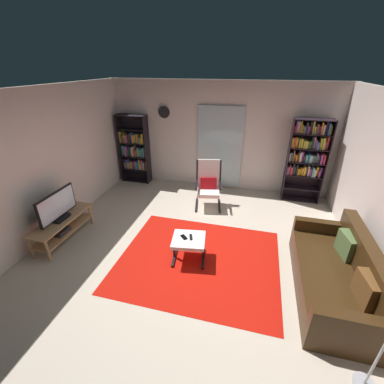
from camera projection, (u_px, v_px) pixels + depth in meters
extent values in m
plane|color=beige|center=(189.00, 255.00, 4.35)|extent=(7.02, 7.02, 0.00)
cube|color=silver|center=(219.00, 137.00, 6.28)|extent=(5.60, 0.06, 2.60)
cube|color=silver|center=(36.00, 169.00, 4.37)|extent=(0.06, 6.00, 2.60)
cube|color=silver|center=(220.00, 148.00, 6.32)|extent=(1.10, 0.01, 2.00)
cube|color=red|center=(199.00, 259.00, 4.25)|extent=(2.58, 2.18, 0.01)
cube|color=tan|center=(61.00, 219.00, 4.56)|extent=(0.44, 1.27, 0.02)
cube|color=tan|center=(64.00, 230.00, 4.67)|extent=(0.40, 1.21, 0.02)
cylinder|color=tan|center=(48.00, 251.00, 4.12)|extent=(0.05, 0.05, 0.42)
cylinder|color=tan|center=(91.00, 214.00, 5.13)|extent=(0.05, 0.05, 0.42)
cylinder|color=tan|center=(30.00, 248.00, 4.20)|extent=(0.05, 0.05, 0.42)
cylinder|color=tan|center=(76.00, 212.00, 5.21)|extent=(0.05, 0.05, 0.42)
cube|color=#28282D|center=(59.00, 231.00, 4.56)|extent=(0.26, 0.28, 0.07)
cube|color=black|center=(60.00, 218.00, 4.55)|extent=(0.20, 0.32, 0.05)
cube|color=black|center=(57.00, 205.00, 4.43)|extent=(0.04, 0.86, 0.47)
cube|color=silver|center=(58.00, 205.00, 4.43)|extent=(0.01, 0.81, 0.42)
cube|color=black|center=(121.00, 148.00, 6.82)|extent=(0.02, 0.30, 1.78)
cube|color=black|center=(147.00, 151.00, 6.65)|extent=(0.02, 0.30, 1.78)
cube|color=black|center=(137.00, 148.00, 6.85)|extent=(0.76, 0.02, 1.78)
cube|color=black|center=(137.00, 180.00, 7.12)|extent=(0.73, 0.28, 0.02)
cube|color=black|center=(136.00, 169.00, 6.97)|extent=(0.73, 0.28, 0.02)
cube|color=black|center=(135.00, 156.00, 6.81)|extent=(0.73, 0.28, 0.02)
cube|color=black|center=(134.00, 143.00, 6.65)|extent=(0.73, 0.28, 0.02)
cube|color=black|center=(132.00, 129.00, 6.49)|extent=(0.73, 0.28, 0.02)
cube|color=black|center=(131.00, 115.00, 6.34)|extent=(0.73, 0.28, 0.02)
cube|color=#2F1922|center=(125.00, 163.00, 7.00)|extent=(0.04, 0.16, 0.25)
cube|color=brown|center=(126.00, 165.00, 6.98)|extent=(0.04, 0.17, 0.17)
cube|color=#3C56AC|center=(128.00, 164.00, 6.98)|extent=(0.04, 0.17, 0.23)
cube|color=orange|center=(129.00, 165.00, 6.96)|extent=(0.02, 0.18, 0.17)
cube|color=#5B8E92|center=(131.00, 165.00, 6.97)|extent=(0.04, 0.14, 0.17)
cube|color=orange|center=(133.00, 165.00, 6.96)|extent=(0.04, 0.14, 0.18)
cube|color=#943484|center=(133.00, 165.00, 6.92)|extent=(0.02, 0.11, 0.21)
cube|color=#A04094|center=(135.00, 164.00, 6.94)|extent=(0.04, 0.11, 0.21)
cube|color=brown|center=(136.00, 165.00, 6.91)|extent=(0.02, 0.19, 0.19)
cube|color=#2B68AE|center=(138.00, 165.00, 6.91)|extent=(0.04, 0.23, 0.22)
cube|color=#318C51|center=(139.00, 165.00, 6.91)|extent=(0.02, 0.15, 0.18)
cube|color=gold|center=(140.00, 164.00, 6.89)|extent=(0.04, 0.16, 0.27)
cube|color=gold|center=(142.00, 166.00, 6.91)|extent=(0.02, 0.21, 0.16)
cube|color=#9B4490|center=(143.00, 164.00, 6.87)|extent=(0.04, 0.18, 0.26)
cube|color=beige|center=(145.00, 165.00, 6.88)|extent=(0.04, 0.18, 0.20)
cube|color=#292F1D|center=(146.00, 166.00, 6.86)|extent=(0.03, 0.21, 0.17)
cube|color=#BF3A23|center=(147.00, 165.00, 6.84)|extent=(0.03, 0.17, 0.23)
cube|color=teal|center=(123.00, 150.00, 6.83)|extent=(0.04, 0.10, 0.25)
cube|color=#5A87A4|center=(125.00, 151.00, 6.84)|extent=(0.04, 0.11, 0.19)
cube|color=#3A8751|center=(126.00, 150.00, 6.80)|extent=(0.03, 0.18, 0.27)
cube|color=purple|center=(127.00, 151.00, 6.79)|extent=(0.03, 0.22, 0.25)
cube|color=#328841|center=(129.00, 153.00, 6.80)|extent=(0.03, 0.12, 0.16)
cube|color=#202230|center=(130.00, 150.00, 6.79)|extent=(0.02, 0.14, 0.26)
cube|color=teal|center=(132.00, 151.00, 6.77)|extent=(0.04, 0.10, 0.22)
cube|color=#A59727|center=(133.00, 153.00, 6.78)|extent=(0.02, 0.11, 0.17)
cube|color=beige|center=(134.00, 151.00, 6.75)|extent=(0.02, 0.21, 0.26)
cube|color=#C23A30|center=(135.00, 152.00, 6.76)|extent=(0.02, 0.24, 0.20)
cube|color=orange|center=(136.00, 153.00, 6.76)|extent=(0.02, 0.11, 0.16)
cube|color=#2C66A2|center=(138.00, 152.00, 6.76)|extent=(0.04, 0.12, 0.19)
cube|color=teal|center=(139.00, 152.00, 6.74)|extent=(0.03, 0.19, 0.24)
cube|color=olive|center=(140.00, 153.00, 6.72)|extent=(0.03, 0.12, 0.18)
cube|color=#539DA4|center=(141.00, 152.00, 6.72)|extent=(0.04, 0.10, 0.21)
cube|color=teal|center=(143.00, 152.00, 6.71)|extent=(0.03, 0.20, 0.21)
cube|color=#589E8E|center=(144.00, 152.00, 6.68)|extent=(0.03, 0.13, 0.25)
cube|color=gold|center=(146.00, 152.00, 6.69)|extent=(0.04, 0.11, 0.24)
cube|color=#A89F39|center=(122.00, 137.00, 6.67)|extent=(0.03, 0.21, 0.27)
cube|color=brown|center=(123.00, 139.00, 6.66)|extent=(0.04, 0.18, 0.17)
cube|color=brown|center=(124.00, 138.00, 6.67)|extent=(0.02, 0.13, 0.18)
cube|color=gold|center=(125.00, 137.00, 6.64)|extent=(0.02, 0.13, 0.24)
cube|color=#903494|center=(126.00, 139.00, 6.66)|extent=(0.02, 0.21, 0.15)
cube|color=olive|center=(127.00, 138.00, 6.65)|extent=(0.04, 0.23, 0.19)
cube|color=#903F8A|center=(128.00, 138.00, 6.61)|extent=(0.02, 0.20, 0.21)
cube|color=#C73835|center=(130.00, 138.00, 6.61)|extent=(0.02, 0.12, 0.22)
cube|color=black|center=(131.00, 138.00, 6.60)|extent=(0.04, 0.24, 0.26)
cube|color=#366CAB|center=(133.00, 138.00, 6.61)|extent=(0.02, 0.18, 0.25)
cube|color=orange|center=(134.00, 139.00, 6.60)|extent=(0.03, 0.17, 0.21)
cube|color=orange|center=(135.00, 139.00, 6.60)|extent=(0.04, 0.12, 0.21)
cube|color=#569493|center=(137.00, 138.00, 6.59)|extent=(0.03, 0.11, 0.24)
cube|color=#AA9937|center=(138.00, 138.00, 6.58)|extent=(0.04, 0.16, 0.23)
cube|color=#BF3B24|center=(139.00, 140.00, 6.56)|extent=(0.02, 0.16, 0.19)
cube|color=#2F7D46|center=(141.00, 140.00, 6.58)|extent=(0.03, 0.24, 0.17)
cube|color=#A38D34|center=(142.00, 140.00, 6.56)|extent=(0.03, 0.20, 0.15)
cube|color=gold|center=(143.00, 138.00, 6.53)|extent=(0.04, 0.18, 0.26)
cube|color=black|center=(287.00, 160.00, 5.81)|extent=(0.02, 0.30, 1.89)
cube|color=black|center=(325.00, 164.00, 5.63)|extent=(0.02, 0.30, 1.89)
cube|color=black|center=(305.00, 160.00, 5.84)|extent=(0.81, 0.02, 1.89)
cube|color=black|center=(298.00, 199.00, 6.14)|extent=(0.78, 0.28, 0.02)
cube|color=black|center=(301.00, 187.00, 6.00)|extent=(0.78, 0.28, 0.02)
cube|color=black|center=(303.00, 175.00, 5.86)|extent=(0.78, 0.28, 0.02)
cube|color=black|center=(306.00, 162.00, 5.72)|extent=(0.78, 0.28, 0.02)
cube|color=black|center=(309.00, 148.00, 5.58)|extent=(0.78, 0.28, 0.02)
cube|color=black|center=(312.00, 134.00, 5.44)|extent=(0.78, 0.28, 0.02)
cube|color=black|center=(315.00, 119.00, 5.30)|extent=(0.78, 0.28, 0.02)
cube|color=#8B438E|center=(288.00, 170.00, 5.88)|extent=(0.04, 0.20, 0.19)
cube|color=brown|center=(290.00, 169.00, 5.89)|extent=(0.02, 0.19, 0.22)
cube|color=red|center=(291.00, 170.00, 5.87)|extent=(0.04, 0.20, 0.19)
cube|color=#231834|center=(293.00, 168.00, 5.86)|extent=(0.03, 0.19, 0.26)
cube|color=#3C8244|center=(294.00, 170.00, 5.87)|extent=(0.02, 0.15, 0.18)
cube|color=black|center=(296.00, 169.00, 5.85)|extent=(0.03, 0.22, 0.24)
cube|color=orange|center=(298.00, 171.00, 5.85)|extent=(0.04, 0.17, 0.15)
cube|color=orange|center=(300.00, 171.00, 5.84)|extent=(0.03, 0.12, 0.15)
cube|color=gold|center=(302.00, 171.00, 5.82)|extent=(0.04, 0.13, 0.17)
cube|color=gold|center=(304.00, 171.00, 5.81)|extent=(0.04, 0.17, 0.21)
cube|color=brown|center=(306.00, 170.00, 5.82)|extent=(0.02, 0.13, 0.20)
cube|color=beige|center=(308.00, 170.00, 5.80)|extent=(0.03, 0.20, 0.23)
cube|color=#9C3789|center=(310.00, 172.00, 5.79)|extent=(0.04, 0.16, 0.17)
cube|color=teal|center=(312.00, 171.00, 5.76)|extent=(0.04, 0.24, 0.22)
cube|color=beige|center=(314.00, 172.00, 5.76)|extent=(0.04, 0.19, 0.17)
cube|color=gold|center=(317.00, 171.00, 5.76)|extent=(0.04, 0.12, 0.22)
cube|color=#9E3D87|center=(319.00, 173.00, 5.75)|extent=(0.02, 0.22, 0.16)
cube|color=#8C4090|center=(320.00, 172.00, 5.74)|extent=(0.04, 0.11, 0.22)
cube|color=beige|center=(290.00, 157.00, 5.74)|extent=(0.02, 0.18, 0.19)
cube|color=#5A8C94|center=(291.00, 156.00, 5.76)|extent=(0.04, 0.16, 0.19)
cube|color=brown|center=(293.00, 155.00, 5.72)|extent=(0.02, 0.22, 0.26)
cube|color=gold|center=(294.00, 157.00, 5.75)|extent=(0.03, 0.13, 0.16)
cube|color=orange|center=(296.00, 158.00, 5.72)|extent=(0.03, 0.13, 0.15)
cube|color=brown|center=(298.00, 157.00, 5.73)|extent=(0.02, 0.20, 0.20)
cube|color=beige|center=(300.00, 156.00, 5.69)|extent=(0.04, 0.18, 0.22)
cube|color=#9B4399|center=(303.00, 156.00, 5.67)|extent=(0.02, 0.11, 0.24)
cube|color=#2A1F2D|center=(304.00, 158.00, 5.71)|extent=(0.04, 0.23, 0.16)
cube|color=teal|center=(306.00, 158.00, 5.67)|extent=(0.04, 0.15, 0.17)
cube|color=#2869B4|center=(309.00, 158.00, 5.66)|extent=(0.03, 0.17, 0.19)
cube|color=beige|center=(311.00, 159.00, 5.65)|extent=(0.04, 0.15, 0.17)
cube|color=#529D90|center=(313.00, 159.00, 5.66)|extent=(0.04, 0.10, 0.16)
cube|color=teal|center=(315.00, 159.00, 5.66)|extent=(0.03, 0.13, 0.16)
cube|color=#8D4688|center=(317.00, 158.00, 5.64)|extent=(0.03, 0.15, 0.20)
cube|color=#418653|center=(318.00, 159.00, 5.63)|extent=(0.03, 0.13, 0.17)
cube|color=#883A83|center=(321.00, 158.00, 5.60)|extent=(0.04, 0.24, 0.21)
cube|color=red|center=(322.00, 158.00, 5.60)|extent=(0.02, 0.19, 0.22)
cube|color=red|center=(324.00, 159.00, 5.59)|extent=(0.03, 0.23, 0.21)
cube|color=gold|center=(293.00, 142.00, 5.59)|extent=(0.04, 0.17, 0.21)
cube|color=red|center=(295.00, 142.00, 5.58)|extent=(0.02, 0.23, 0.23)
cube|color=gold|center=(297.00, 142.00, 5.59)|extent=(0.04, 0.15, 0.21)
cube|color=olive|center=(300.00, 143.00, 5.58)|extent=(0.04, 0.21, 0.21)
cube|color=gold|center=(302.00, 143.00, 5.57)|extent=(0.03, 0.19, 0.20)
cube|color=olive|center=(304.00, 144.00, 5.55)|extent=(0.04, 0.18, 0.17)
cube|color=gold|center=(306.00, 144.00, 5.54)|extent=(0.04, 0.18, 0.16)
cube|color=brown|center=(308.00, 145.00, 5.53)|extent=(0.03, 0.10, 0.15)
cube|color=#398B47|center=(310.00, 144.00, 5.54)|extent=(0.03, 0.15, 0.16)
cube|color=black|center=(313.00, 142.00, 5.49)|extent=(0.04, 0.17, 0.27)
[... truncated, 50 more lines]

